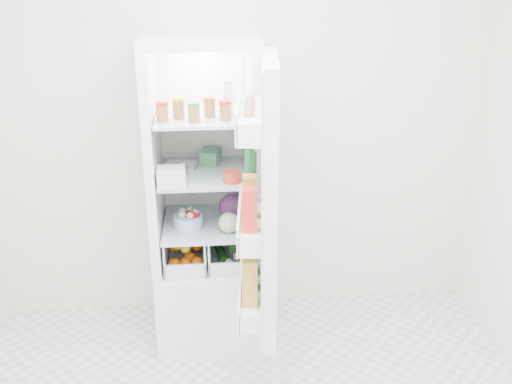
{
  "coord_description": "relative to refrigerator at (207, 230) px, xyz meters",
  "views": [
    {
      "loc": [
        -0.17,
        -1.8,
        2.15
      ],
      "look_at": [
        0.07,
        0.95,
        1.02
      ],
      "focal_mm": 40.0,
      "sensor_mm": 36.0,
      "label": 1
    }
  ],
  "objects": [
    {
      "name": "shelf_mid",
      "position": [
        -0.0,
        -0.06,
        0.38
      ],
      "size": [
        0.49,
        0.53,
        0.02
      ],
      "primitive_type": "cube",
      "color": "silver",
      "rests_on": "refrigerator"
    },
    {
      "name": "salad_bag",
      "position": [
        0.13,
        -0.2,
        0.14
      ],
      "size": [
        0.12,
        0.12,
        0.12
      ],
      "primitive_type": "sphere",
      "color": "#B4C896",
      "rests_on": "shelf_low"
    },
    {
      "name": "bell_pepper",
      "position": [
        -0.08,
        -0.13,
        0.14
      ],
      "size": [
        0.11,
        0.11,
        0.11
      ],
      "primitive_type": "sphere",
      "color": "red",
      "rests_on": "shelf_low"
    },
    {
      "name": "condiment_jars",
      "position": [
        -0.04,
        -0.18,
        0.76
      ],
      "size": [
        0.38,
        0.16,
        0.08
      ],
      "color": "#B21919",
      "rests_on": "shelf_top"
    },
    {
      "name": "foil_tray",
      "position": [
        -0.13,
        -0.03,
        0.41
      ],
      "size": [
        0.18,
        0.15,
        0.04
      ],
      "primitive_type": "cube",
      "rotation": [
        0.0,
        0.0,
        -0.2
      ],
      "color": "silver",
      "rests_on": "shelf_mid"
    },
    {
      "name": "squeeze_bottle",
      "position": [
        0.14,
        -0.1,
        0.82
      ],
      "size": [
        0.07,
        0.07,
        0.19
      ],
      "primitive_type": "cylinder",
      "rotation": [
        0.0,
        0.0,
        -0.27
      ],
      "color": "white",
      "rests_on": "shelf_top"
    },
    {
      "name": "mushroom_bowl",
      "position": [
        -0.1,
        -0.12,
        0.12
      ],
      "size": [
        0.19,
        0.19,
        0.08
      ],
      "primitive_type": "cylinder",
      "rotation": [
        0.0,
        0.0,
        0.13
      ],
      "color": "#96BEE0",
      "rests_on": "shelf_low"
    },
    {
      "name": "crisper_left",
      "position": [
        -0.12,
        -0.06,
        -0.06
      ],
      "size": [
        0.23,
        0.46,
        0.22
      ],
      "primitive_type": null,
      "color": "silver",
      "rests_on": "refrigerator"
    },
    {
      "name": "shelf_low",
      "position": [
        -0.0,
        -0.06,
        0.07
      ],
      "size": [
        0.49,
        0.53,
        0.01
      ],
      "primitive_type": "cube",
      "color": "silver",
      "rests_on": "refrigerator"
    },
    {
      "name": "tub_green",
      "position": [
        0.04,
        0.09,
        0.43
      ],
      "size": [
        0.13,
        0.16,
        0.08
      ],
      "primitive_type": "cube",
      "rotation": [
        0.0,
        0.0,
        -0.26
      ],
      "color": "#418F5A",
      "rests_on": "shelf_mid"
    },
    {
      "name": "room_walls",
      "position": [
        0.2,
        -1.25,
        0.93
      ],
      "size": [
        3.02,
        3.02,
        2.61
      ],
      "color": "silver",
      "rests_on": "ground"
    },
    {
      "name": "refrigerator",
      "position": [
        0.0,
        0.0,
        0.0
      ],
      "size": [
        0.6,
        0.6,
        1.8
      ],
      "color": "silver",
      "rests_on": "ground"
    },
    {
      "name": "fridge_door",
      "position": [
        0.27,
        -0.64,
        0.43
      ],
      "size": [
        0.22,
        0.6,
        1.3
      ],
      "rotation": [
        0.0,
        0.0,
        1.48
      ],
      "color": "silver",
      "rests_on": "refrigerator"
    },
    {
      "name": "shelf_top",
      "position": [
        -0.0,
        -0.06,
        0.71
      ],
      "size": [
        0.49,
        0.53,
        0.02
      ],
      "primitive_type": "cube",
      "color": "silver",
      "rests_on": "refrigerator"
    },
    {
      "name": "citrus_pile",
      "position": [
        -0.12,
        -0.09,
        -0.08
      ],
      "size": [
        0.2,
        0.31,
        0.16
      ],
      "color": "#FB5E0D",
      "rests_on": "refrigerator"
    },
    {
      "name": "tub_white",
      "position": [
        -0.17,
        -0.26,
        0.44
      ],
      "size": [
        0.15,
        0.15,
        0.09
      ],
      "primitive_type": "cube",
      "rotation": [
        0.0,
        0.0,
        0.06
      ],
      "color": "silver",
      "rests_on": "shelf_mid"
    },
    {
      "name": "red_cabbage",
      "position": [
        0.15,
        -0.02,
        0.16
      ],
      "size": [
        0.15,
        0.15,
        0.15
      ],
      "primitive_type": "sphere",
      "color": "#531F5A",
      "rests_on": "shelf_low"
    },
    {
      "name": "crisper_right",
      "position": [
        0.12,
        -0.06,
        -0.06
      ],
      "size": [
        0.23,
        0.46,
        0.22
      ],
      "primitive_type": null,
      "color": "silver",
      "rests_on": "refrigerator"
    },
    {
      "name": "veg_pile",
      "position": [
        0.13,
        -0.06,
        -0.1
      ],
      "size": [
        0.16,
        0.3,
        0.1
      ],
      "color": "#1E4D19",
      "rests_on": "refrigerator"
    },
    {
      "name": "tin_red",
      "position": [
        0.15,
        -0.23,
        0.42
      ],
      "size": [
        0.1,
        0.1,
        0.06
      ],
      "primitive_type": "cylinder",
      "rotation": [
        0.0,
        0.0,
        -0.05
      ],
      "color": "red",
      "rests_on": "shelf_mid"
    }
  ]
}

